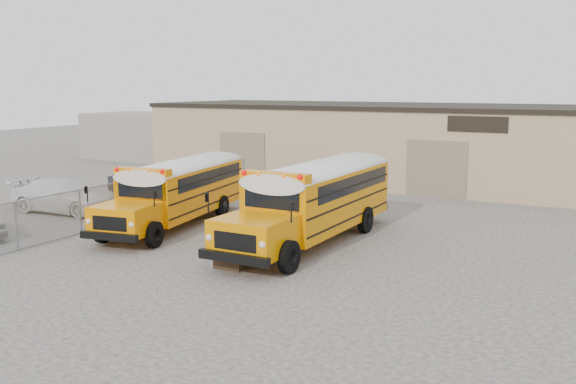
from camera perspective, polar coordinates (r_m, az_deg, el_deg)
The scene contains 9 objects.
ground at distance 22.90m, azimuth -7.42°, elevation -5.37°, with size 120.00×120.00×0.00m, color #3F3C3A.
warehouse at distance 40.20m, azimuth 9.52°, elevation 4.42°, with size 30.20×10.20×4.67m.
chainlink_fence at distance 28.71m, azimuth -13.65°, elevation -0.69°, with size 0.07×18.07×1.81m.
distant_building_left at distance 53.26m, azimuth -12.76°, elevation 4.92°, with size 8.00×6.00×3.60m, color gray.
school_bus_left at distance 32.55m, azimuth -4.91°, elevation 1.96°, with size 3.83×9.68×2.76m.
school_bus_right at distance 29.83m, azimuth 7.71°, elevation 1.52°, with size 3.10×10.32×3.02m.
tarp_bundle at distance 20.84m, azimuth -4.96°, elevation -4.72°, with size 1.06×1.06×1.45m.
car_white at distance 31.47m, azimuth -19.32°, elevation -0.34°, with size 2.12×5.22×1.52m, color silver.
car_dark at distance 34.21m, azimuth -12.97°, elevation 0.63°, with size 1.51×4.34×1.43m, color black.
Camera 1 is at (13.10, -17.85, 5.85)m, focal length 40.00 mm.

